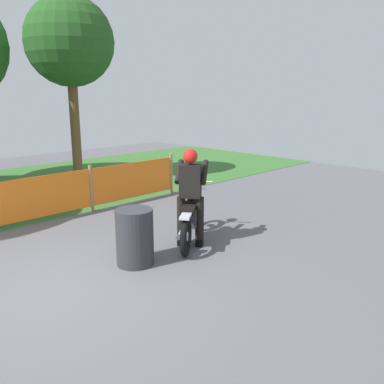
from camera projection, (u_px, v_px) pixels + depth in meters
The scene contains 5 objects.
ground at pixel (50, 286), 5.69m from camera, with size 24.00×24.00×0.02m, color #5B5B60.
tree_rightmost at pixel (70, 43), 11.62m from camera, with size 2.51×2.51×5.25m.
motorcycle_lead at pixel (192, 215), 7.33m from camera, with size 1.71×1.34×0.98m.
rider_lead at pixel (190, 194), 7.03m from camera, with size 0.73×0.72×1.69m.
oil_drum at pixel (135, 237), 6.32m from camera, with size 0.58×0.58×0.88m, color #2D2D33.
Camera 1 is at (-2.28, -5.09, 2.60)m, focal length 38.54 mm.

